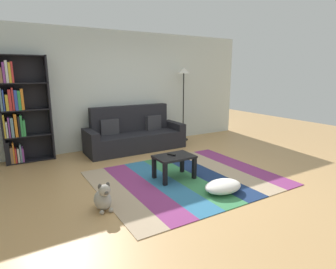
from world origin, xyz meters
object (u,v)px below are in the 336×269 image
object	(u,v)px
tv_remote	(171,154)
coffee_table	(174,160)
standing_lamp	(184,80)
couch	(134,135)
bookshelf	(19,111)
dog	(103,198)
pouf	(223,186)

from	to	relation	value
tv_remote	coffee_table	bearing A→B (deg)	-91.06
coffee_table	standing_lamp	distance (m)	3.05
couch	tv_remote	world-z (taller)	couch
standing_lamp	couch	bearing A→B (deg)	-173.10
bookshelf	coffee_table	world-z (taller)	bookshelf
couch	tv_remote	size ratio (longest dim) A/B	15.07
tv_remote	dog	bearing A→B (deg)	178.78
bookshelf	pouf	distance (m)	4.10
coffee_table	pouf	xyz separation A→B (m)	(0.33, -0.85, -0.22)
couch	dog	size ratio (longest dim) A/B	5.69
bookshelf	standing_lamp	bearing A→B (deg)	-1.58
coffee_table	pouf	world-z (taller)	coffee_table
dog	tv_remote	bearing A→B (deg)	20.25
bookshelf	standing_lamp	distance (m)	3.82
coffee_table	standing_lamp	size ratio (longest dim) A/B	0.35
coffee_table	tv_remote	size ratio (longest dim) A/B	4.32
coffee_table	dog	xyz separation A→B (m)	(-1.37, -0.45, -0.16)
standing_lamp	dog	bearing A→B (deg)	-138.89
dog	tv_remote	size ratio (longest dim) A/B	2.65
standing_lamp	tv_remote	size ratio (longest dim) A/B	12.51
tv_remote	bookshelf	bearing A→B (deg)	110.93
dog	standing_lamp	xyz separation A→B (m)	(3.06, 2.67, 1.41)
dog	standing_lamp	distance (m)	4.30
couch	dog	world-z (taller)	couch
coffee_table	bookshelf	bearing A→B (deg)	132.01
coffee_table	pouf	bearing A→B (deg)	-68.95
pouf	standing_lamp	world-z (taller)	standing_lamp
pouf	standing_lamp	distance (m)	3.67
couch	pouf	bearing A→B (deg)	-87.45
bookshelf	tv_remote	xyz separation A→B (m)	(2.08, -2.27, -0.62)
pouf	coffee_table	bearing A→B (deg)	111.05
couch	pouf	xyz separation A→B (m)	(0.13, -2.89, -0.24)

